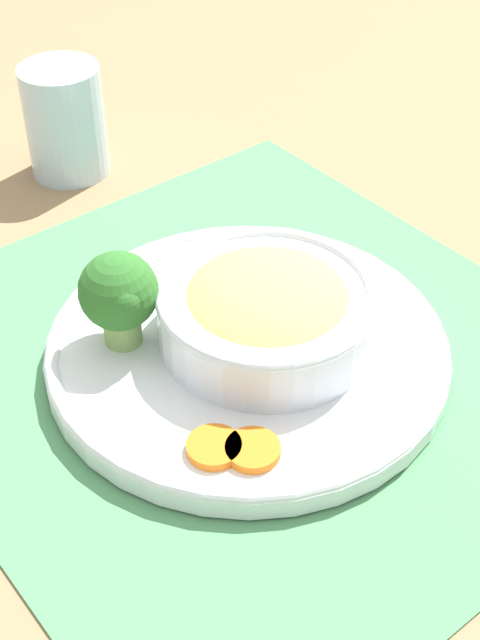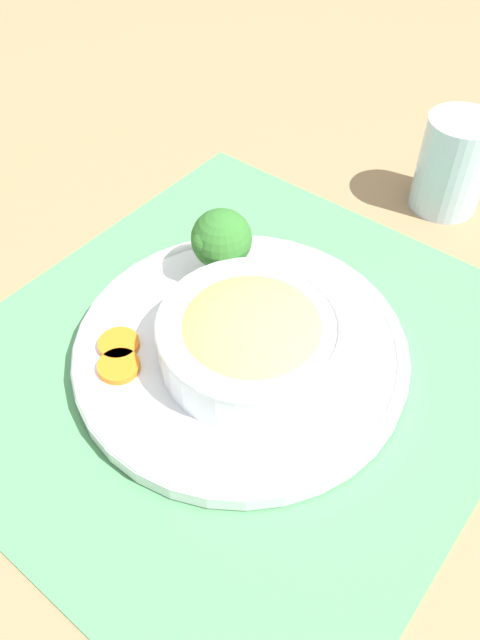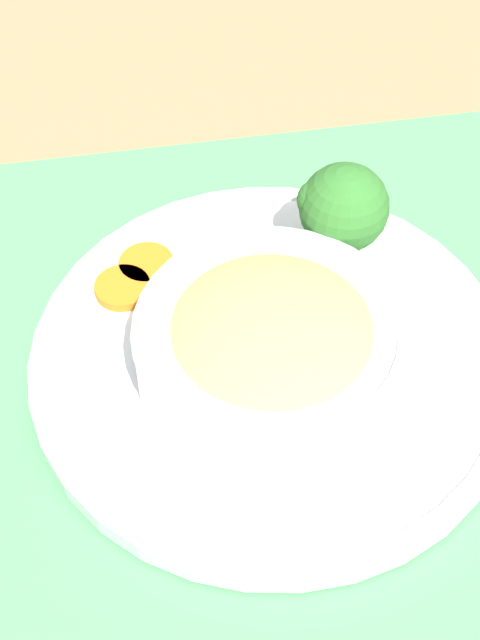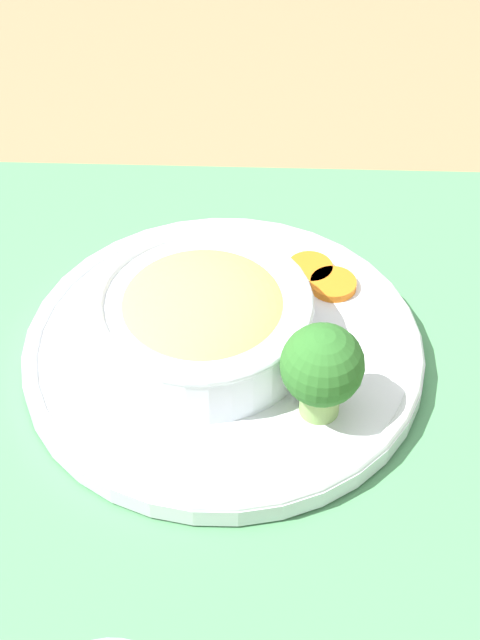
{
  "view_description": "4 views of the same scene",
  "coord_description": "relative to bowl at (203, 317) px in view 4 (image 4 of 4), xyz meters",
  "views": [
    {
      "loc": [
        -0.36,
        0.37,
        0.48
      ],
      "look_at": [
        -0.0,
        0.01,
        0.05
      ],
      "focal_mm": 50.0,
      "sensor_mm": 36.0,
      "label": 1
    },
    {
      "loc": [
        -0.32,
        -0.2,
        0.46
      ],
      "look_at": [
        0.01,
        0.0,
        0.05
      ],
      "focal_mm": 35.0,
      "sensor_mm": 36.0,
      "label": 2
    },
    {
      "loc": [
        -0.12,
        -0.33,
        0.47
      ],
      "look_at": [
        -0.02,
        0.01,
        0.05
      ],
      "focal_mm": 50.0,
      "sensor_mm": 36.0,
      "label": 3
    },
    {
      "loc": [
        0.58,
        -0.03,
        0.62
      ],
      "look_at": [
        -0.01,
        0.01,
        0.04
      ],
      "focal_mm": 60.0,
      "sensor_mm": 36.0,
      "label": 4
    }
  ],
  "objects": [
    {
      "name": "ground_plane",
      "position": [
        0.01,
        0.02,
        -0.05
      ],
      "size": [
        4.0,
        4.0,
        0.0
      ],
      "primitive_type": "plane",
      "color": "#8C704C"
    },
    {
      "name": "carrot_slice_near",
      "position": [
        -0.06,
        0.11,
        -0.02
      ],
      "size": [
        0.04,
        0.04,
        0.01
      ],
      "color": "orange",
      "rests_on": "plate"
    },
    {
      "name": "plate",
      "position": [
        0.01,
        0.02,
        -0.03
      ],
      "size": [
        0.31,
        0.31,
        0.02
      ],
      "color": "silver",
      "rests_on": "placemat"
    },
    {
      "name": "carrot_slice_middle",
      "position": [
        -0.08,
        0.09,
        -0.02
      ],
      "size": [
        0.04,
        0.04,
        0.01
      ],
      "color": "orange",
      "rests_on": "plate"
    },
    {
      "name": "placemat",
      "position": [
        0.01,
        0.02,
        -0.05
      ],
      "size": [
        0.57,
        0.53,
        0.0
      ],
      "color": "#4C8C59",
      "rests_on": "ground_plane"
    },
    {
      "name": "broccoli_floret",
      "position": [
        0.08,
        0.08,
        0.02
      ],
      "size": [
        0.06,
        0.06,
        0.08
      ],
      "color": "#84AD5B",
      "rests_on": "plate"
    },
    {
      "name": "bowl",
      "position": [
        0.0,
        0.0,
        0.0
      ],
      "size": [
        0.17,
        0.17,
        0.06
      ],
      "color": "silver",
      "rests_on": "plate"
    }
  ]
}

